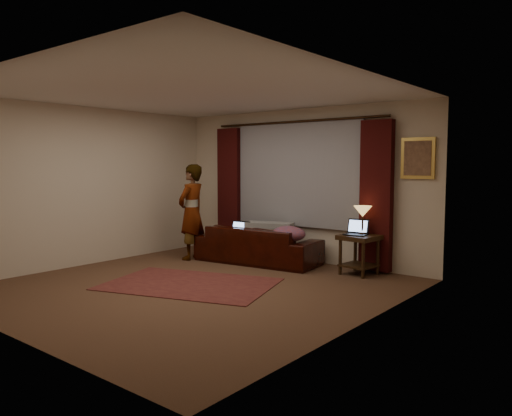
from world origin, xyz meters
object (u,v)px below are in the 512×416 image
Objects in this scene: laptop_sofa at (237,230)px; person at (192,212)px; laptop_table at (356,227)px; sofa at (258,238)px; end_table at (359,255)px; tiffany_lamp at (363,220)px.

laptop_sofa is 0.88m from person.
laptop_sofa is at bearing -177.31° from laptop_table.
sofa is 5.52× the size of laptop_sofa.
person reaches higher than laptop_table.
laptop_sofa is 0.64× the size of end_table.
end_table is 0.36× the size of person.
tiffany_lamp is 2.98m from person.
tiffany_lamp is 0.26× the size of person.
sofa reaches higher than laptop_sofa.
person is at bearing -165.90° from laptop_sofa.
laptop_sofa is 1.09× the size of laptop_table.
tiffany_lamp is 1.24× the size of laptop_table.
laptop_sofa is 0.88× the size of tiffany_lamp.
sofa reaches higher than laptop_table.
person reaches higher than tiffany_lamp.
laptop_table is (1.72, 0.21, 0.29)m from sofa.
sofa reaches higher than end_table.
laptop_table is at bearing 179.75° from sofa.
laptop_table is at bearing 3.82° from laptop_sofa.
person is (-2.86, -0.72, 0.53)m from end_table.
laptop_table is (-0.06, -0.11, -0.10)m from tiffany_lamp.
laptop_sofa is 2.14m from end_table.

